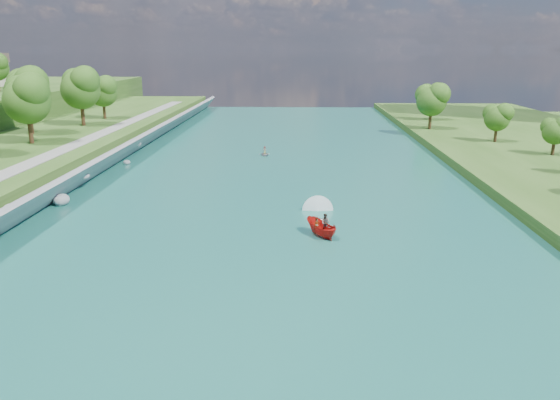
{
  "coord_description": "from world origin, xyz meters",
  "views": [
    {
      "loc": [
        3.3,
        -40.01,
        18.13
      ],
      "look_at": [
        1.29,
        16.7,
        2.5
      ],
      "focal_mm": 35.0,
      "sensor_mm": 36.0,
      "label": 1
    }
  ],
  "objects": [
    {
      "name": "ground",
      "position": [
        0.0,
        0.0,
        0.0
      ],
      "size": [
        260.0,
        260.0,
        0.0
      ],
      "primitive_type": "plane",
      "color": "#2D5119",
      "rests_on": "ground"
    },
    {
      "name": "river_water",
      "position": [
        0.0,
        20.0,
        0.05
      ],
      "size": [
        55.0,
        240.0,
        0.1
      ],
      "primitive_type": "cube",
      "color": "#185C51",
      "rests_on": "ground"
    },
    {
      "name": "riprap_bank",
      "position": [
        -25.85,
        19.18,
        1.8
      ],
      "size": [
        3.86,
        236.0,
        4.25
      ],
      "color": "slate",
      "rests_on": "ground"
    },
    {
      "name": "trees_east",
      "position": [
        37.66,
        40.77,
        6.44
      ],
      "size": [
        18.8,
        140.31,
        11.52
      ],
      "color": "#1F4D14",
      "rests_on": "berm_east"
    },
    {
      "name": "motorboat",
      "position": [
        5.56,
        13.24,
        0.88
      ],
      "size": [
        3.76,
        19.18,
        2.15
      ],
      "rotation": [
        0.0,
        0.0,
        3.67
      ],
      "color": "#B7140E",
      "rests_on": "river_water"
    },
    {
      "name": "raft",
      "position": [
        -2.79,
        55.14,
        0.45
      ],
      "size": [
        2.29,
        2.94,
        1.58
      ],
      "rotation": [
        0.0,
        0.0,
        0.14
      ],
      "color": "gray",
      "rests_on": "river_water"
    }
  ]
}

